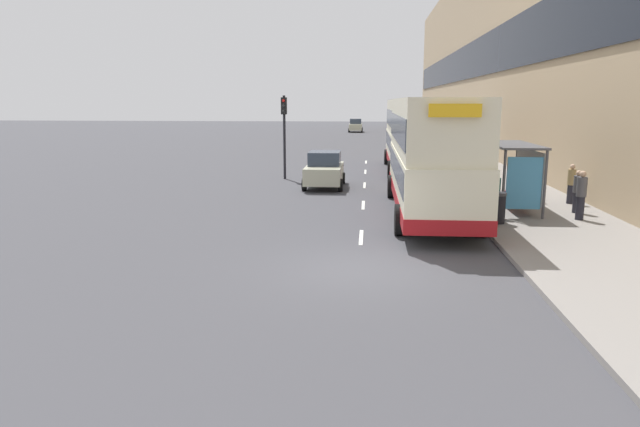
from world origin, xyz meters
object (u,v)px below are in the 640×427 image
bus_shelter (518,164)px  traffic_light_far_kerb (284,123)px  car_0 (356,126)px  car_1 (324,170)px  double_decker_bus_ahead (410,134)px  double_decker_bus_near (431,154)px  pedestrian_at_shelter (577,191)px  litter_bin (497,208)px  pedestrian_2 (495,194)px  pedestrian_1 (581,195)px  pedestrian_4 (530,181)px  pedestrian_3 (571,184)px

bus_shelter → traffic_light_far_kerb: size_ratio=0.93×
car_0 → car_1: (-0.25, -52.68, -0.03)m
double_decker_bus_ahead → car_0: bearing=95.5°
car_0 → double_decker_bus_near: bearing=94.1°
bus_shelter → pedestrian_at_shelter: size_ratio=2.66×
car_1 → litter_bin: 10.85m
pedestrian_at_shelter → pedestrian_2: (-3.19, -1.13, 0.02)m
double_decker_bus_near → pedestrian_1: size_ratio=6.59×
pedestrian_at_shelter → pedestrian_1: bearing=-104.0°
pedestrian_1 → litter_bin: bearing=-164.6°
double_decker_bus_ahead → traffic_light_far_kerb: 8.24m
car_0 → traffic_light_far_kerb: bearing=86.9°
double_decker_bus_near → pedestrian_at_shelter: (5.39, 0.13, -1.34)m
bus_shelter → pedestrian_4: (1.07, 2.16, -0.93)m
bus_shelter → traffic_light_far_kerb: traffic_light_far_kerb is taller
double_decker_bus_near → pedestrian_1: (5.06, -1.16, -1.27)m
car_1 → pedestrian_4: 9.70m
double_decker_bus_near → pedestrian_4: bearing=31.3°
pedestrian_at_shelter → litter_bin: 3.94m
double_decker_bus_near → pedestrian_3: (5.83, 2.12, -1.33)m
pedestrian_3 → pedestrian_4: size_ratio=1.01×
double_decker_bus_ahead → pedestrian_at_shelter: double_decker_bus_ahead is taller
pedestrian_1 → pedestrian_4: size_ratio=1.09×
pedestrian_2 → litter_bin: pedestrian_2 is taller
car_0 → pedestrian_at_shelter: car_0 is taller
double_decker_bus_near → pedestrian_3: bearing=19.9°
car_0 → bus_shelter: bearing=97.3°
pedestrian_at_shelter → pedestrian_2: bearing=-160.4°
bus_shelter → pedestrian_4: 2.59m
bus_shelter → pedestrian_at_shelter: bus_shelter is taller
bus_shelter → pedestrian_4: bearing=63.6°
pedestrian_2 → pedestrian_3: (3.63, 3.12, -0.01)m
car_1 → double_decker_bus_near: bearing=123.8°
double_decker_bus_near → double_decker_bus_ahead: (0.19, 13.74, 0.00)m
car_0 → litter_bin: size_ratio=3.87×
pedestrian_3 → pedestrian_at_shelter: bearing=-102.6°
pedestrian_4 → pedestrian_at_shelter: bearing=-68.2°
car_1 → litter_bin: (6.53, -8.66, -0.20)m
bus_shelter → pedestrian_2: bus_shelter is taller
pedestrian_3 → traffic_light_far_kerb: 14.88m
pedestrian_1 → bus_shelter: bearing=136.7°
pedestrian_at_shelter → litter_bin: pedestrian_at_shelter is taller
bus_shelter → pedestrian_3: (2.53, 1.62, -0.92)m
pedestrian_at_shelter → traffic_light_far_kerb: traffic_light_far_kerb is taller
pedestrian_1 → pedestrian_2: bearing=176.8°
double_decker_bus_ahead → pedestrian_2: 14.94m
pedestrian_4 → pedestrian_2: bearing=-120.6°
double_decker_bus_ahead → traffic_light_far_kerb: size_ratio=2.53×
bus_shelter → double_decker_bus_near: bearing=-171.4°
double_decker_bus_near → pedestrian_4: (4.37, 2.66, -1.34)m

